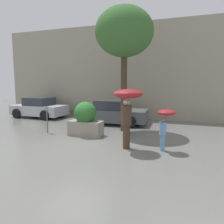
% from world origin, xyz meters
% --- Properties ---
extents(ground_plane, '(40.00, 40.00, 0.00)m').
position_xyz_m(ground_plane, '(0.00, 0.00, 0.00)').
color(ground_plane, slate).
extents(building_facade, '(18.00, 0.30, 6.00)m').
position_xyz_m(building_facade, '(0.00, 6.50, 3.00)').
color(building_facade, '#9E937F').
rests_on(building_facade, ground).
extents(planter_box, '(1.49, 0.97, 1.50)m').
position_xyz_m(planter_box, '(-0.32, 1.25, 0.73)').
color(planter_box, gray).
rests_on(planter_box, ground).
extents(person_adult, '(0.99, 0.99, 2.10)m').
position_xyz_m(person_adult, '(1.95, -0.06, 1.62)').
color(person_adult, '#473323').
rests_on(person_adult, ground).
extents(person_child, '(0.63, 0.63, 1.43)m').
position_xyz_m(person_child, '(3.19, 0.19, 1.08)').
color(person_child, '#669ED1').
rests_on(person_child, ground).
extents(parked_car_near, '(3.99, 2.23, 1.33)m').
position_xyz_m(parked_car_near, '(-0.16, 4.29, 0.61)').
color(parked_car_near, '#4C5156').
rests_on(parked_car_near, ground).
extents(parked_car_far, '(3.57, 2.05, 1.33)m').
position_xyz_m(parked_car_far, '(-5.54, 4.82, 0.61)').
color(parked_car_far, '#B7BCC1').
rests_on(parked_car_far, ground).
extents(street_tree, '(2.68, 2.68, 5.75)m').
position_xyz_m(street_tree, '(0.98, 2.72, 4.56)').
color(street_tree, '#423323').
rests_on(street_tree, ground).
extents(parking_meter, '(0.14, 0.14, 1.24)m').
position_xyz_m(parking_meter, '(-2.23, 1.12, 0.89)').
color(parking_meter, '#595B60').
rests_on(parking_meter, ground).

